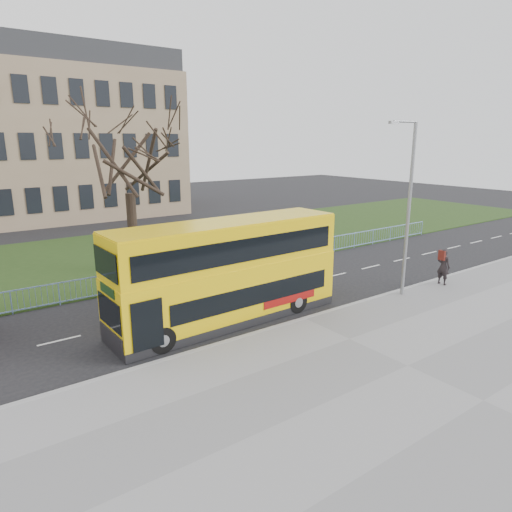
{
  "coord_description": "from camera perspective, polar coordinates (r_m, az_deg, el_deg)",
  "views": [
    {
      "loc": [
        -12.34,
        -15.09,
        7.5
      ],
      "look_at": [
        -0.72,
        1.0,
        2.45
      ],
      "focal_mm": 32.0,
      "sensor_mm": 36.0,
      "label": 1
    }
  ],
  "objects": [
    {
      "name": "bare_tree",
      "position": [
        26.85,
        -15.58,
        9.38
      ],
      "size": [
        7.51,
        7.51,
        10.73
      ],
      "primitive_type": null,
      "color": "black",
      "rests_on": "grass_verge"
    },
    {
      "name": "guard_railing",
      "position": [
        25.91,
        -5.97,
        -1.35
      ],
      "size": [
        40.0,
        0.12,
        1.1
      ],
      "primitive_type": null,
      "color": "#7B9FDB",
      "rests_on": "ground"
    },
    {
      "name": "ground",
      "position": [
        20.89,
        3.23,
        -6.78
      ],
      "size": [
        120.0,
        120.0,
        0.0
      ],
      "primitive_type": "plane",
      "color": "black",
      "rests_on": "ground"
    },
    {
      "name": "yellow_bus",
      "position": [
        19.02,
        -3.52,
        -1.68
      ],
      "size": [
        10.2,
        2.69,
        4.25
      ],
      "rotation": [
        0.0,
        0.0,
        0.03
      ],
      "color": "yellow",
      "rests_on": "ground"
    },
    {
      "name": "kerb",
      "position": [
        19.77,
        6.08,
        -7.87
      ],
      "size": [
        80.0,
        0.2,
        0.14
      ],
      "primitive_type": "cube",
      "color": "gray",
      "rests_on": "ground"
    },
    {
      "name": "pedestrian",
      "position": [
        25.79,
        22.38,
        -1.25
      ],
      "size": [
        0.48,
        0.71,
        1.91
      ],
      "primitive_type": "imported",
      "rotation": [
        0.0,
        0.0,
        1.6
      ],
      "color": "black",
      "rests_on": "pavement"
    },
    {
      "name": "street_lamp",
      "position": [
        22.64,
        18.43,
        6.28
      ],
      "size": [
        1.74,
        0.31,
        8.23
      ],
      "rotation": [
        0.0,
        0.0,
        -0.08
      ],
      "color": "gray",
      "rests_on": "pavement"
    },
    {
      "name": "civic_building",
      "position": [
        50.63,
        -28.17,
        12.09
      ],
      "size": [
        30.0,
        15.0,
        14.0
      ],
      "primitive_type": "cube",
      "color": "#846C54",
      "rests_on": "ground"
    },
    {
      "name": "pavement",
      "position": [
        16.65,
        18.4,
        -13.05
      ],
      "size": [
        80.0,
        10.5,
        0.12
      ],
      "primitive_type": "cube",
      "color": "slate",
      "rests_on": "ground"
    },
    {
      "name": "grass_verge",
      "position": [
        32.74,
        -12.71,
        0.76
      ],
      "size": [
        80.0,
        15.4,
        0.08
      ],
      "primitive_type": "cube",
      "color": "#1F3714",
      "rests_on": "ground"
    }
  ]
}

